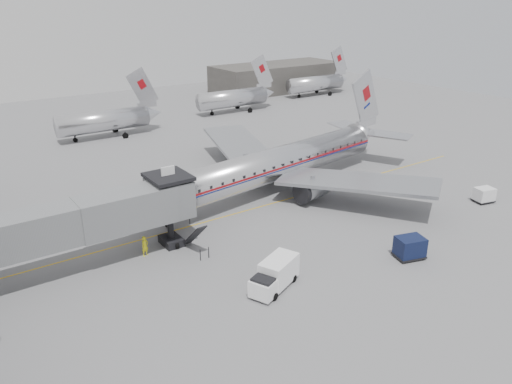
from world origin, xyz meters
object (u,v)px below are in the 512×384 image
Objects in this scene: service_van at (275,275)px; baggage_cart_navy at (410,247)px; ramp_worker at (145,246)px; baggage_cart_white at (484,195)px; airliner at (279,163)px.

service_van is 1.79× the size of baggage_cart_navy.
service_van is 11.87m from ramp_worker.
baggage_cart_navy is at bearing -154.00° from baggage_cart_white.
service_van reaches higher than ramp_worker.
airliner is 22.19m from baggage_cart_white.
baggage_cart_navy is at bearing -35.96° from service_van.
service_van is at bearing -164.46° from baggage_cart_white.
airliner is at bearing 148.89° from baggage_cart_white.
baggage_cart_white is at bearing 28.52° from baggage_cart_navy.
baggage_cart_white is (16.31, 3.44, -0.15)m from baggage_cart_navy.
airliner is 13.58× the size of baggage_cart_navy.
baggage_cart_navy is 22.20m from ramp_worker.
service_van is at bearing -136.37° from airliner.
airliner reaches higher than ramp_worker.
baggage_cart_white is 35.62m from ramp_worker.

